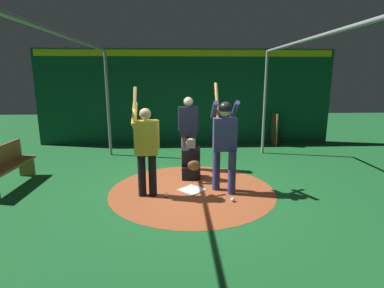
% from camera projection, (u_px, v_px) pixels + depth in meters
% --- Properties ---
extents(ground_plane, '(25.71, 25.71, 0.00)m').
position_uv_depth(ground_plane, '(192.00, 190.00, 5.97)').
color(ground_plane, '#195B28').
extents(dirt_circle, '(3.28, 3.28, 0.01)m').
position_uv_depth(dirt_circle, '(192.00, 190.00, 5.97)').
color(dirt_circle, '#9E4C28').
rests_on(dirt_circle, ground).
extents(home_plate, '(0.59, 0.59, 0.01)m').
position_uv_depth(home_plate, '(192.00, 190.00, 5.97)').
color(home_plate, white).
rests_on(home_plate, dirt_circle).
extents(batter, '(0.68, 0.49, 2.11)m').
position_uv_depth(batter, '(224.00, 138.00, 5.68)').
color(batter, navy).
rests_on(batter, ground).
extents(catcher, '(0.58, 0.40, 0.92)m').
position_uv_depth(catcher, '(191.00, 163.00, 6.60)').
color(catcher, black).
rests_on(catcher, ground).
extents(umpire, '(0.22, 0.49, 1.76)m').
position_uv_depth(umpire, '(188.00, 129.00, 7.15)').
color(umpire, '#4C4C51').
rests_on(umpire, ground).
extents(visitor, '(0.55, 0.50, 2.04)m').
position_uv_depth(visitor, '(146.00, 146.00, 5.51)').
color(visitor, black).
rests_on(visitor, ground).
extents(back_wall, '(0.22, 9.71, 3.12)m').
position_uv_depth(back_wall, '(186.00, 97.00, 9.92)').
color(back_wall, '#0F472D').
rests_on(back_wall, ground).
extents(cage_frame, '(5.92, 4.55, 2.95)m').
position_uv_depth(cage_frame, '(192.00, 84.00, 5.52)').
color(cage_frame, gray).
rests_on(cage_frame, ground).
extents(bat_rack, '(0.82, 0.17, 1.05)m').
position_uv_depth(bat_rack, '(274.00, 130.00, 10.05)').
color(bat_rack, olive).
rests_on(bat_rack, ground).
extents(bench, '(1.64, 0.36, 0.85)m').
position_uv_depth(bench, '(6.00, 166.00, 6.09)').
color(bench, olive).
rests_on(bench, ground).
extents(baseball_0, '(0.07, 0.07, 0.07)m').
position_uv_depth(baseball_0, '(233.00, 200.00, 5.41)').
color(baseball_0, white).
rests_on(baseball_0, dirt_circle).
extents(baseball_1, '(0.07, 0.07, 0.07)m').
position_uv_depth(baseball_1, '(166.00, 195.00, 5.62)').
color(baseball_1, white).
rests_on(baseball_1, dirt_circle).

